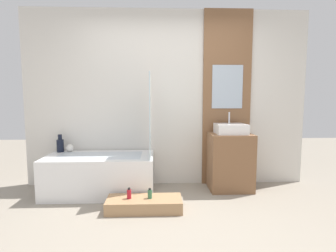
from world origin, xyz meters
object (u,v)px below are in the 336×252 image
Objects in this scene: wooden_step_bench at (144,204)px; sink at (231,129)px; vase_tall_dark at (60,145)px; bottle_soap_secondary at (150,194)px; bottle_soap_primary at (129,194)px; bathtub at (100,174)px; vase_round_light at (70,148)px.

sink is (1.20, 0.68, 0.81)m from wooden_step_bench.
sink is 2.47m from vase_tall_dark.
bottle_soap_secondary reaches higher than wooden_step_bench.
vase_tall_dark is 1.98× the size of bottle_soap_primary.
wooden_step_bench is at bearing -42.47° from bathtub.
sink reaches higher than wooden_step_bench.
vase_round_light is 1.32m from bottle_soap_primary.
vase_tall_dark reaches higher than bathtub.
bottle_soap_primary is (-1.37, -0.68, -0.68)m from sink.
sink is at bearing 26.35° from bottle_soap_primary.
vase_tall_dark reaches higher than bottle_soap_secondary.
wooden_step_bench is 3.45× the size of vase_tall_dark.
wooden_step_bench is (0.63, -0.58, -0.20)m from bathtub.
bathtub is at bearing -22.78° from vase_tall_dark.
wooden_step_bench is 0.22m from bottle_soap_primary.
wooden_step_bench is 8.07× the size of vase_round_light.
sink reaches higher than bottle_soap_primary.
bathtub is 1.93m from sink.
bottle_soap_secondary is at bearing -32.43° from vase_tall_dark.
vase_tall_dark is 1.44m from bottle_soap_primary.
vase_tall_dark is 0.15m from vase_round_light.
vase_round_light is at bearing -1.95° from vase_tall_dark.
bathtub is at bearing 137.53° from wooden_step_bench.
bathtub is 3.40× the size of sink.
bathtub is 5.69× the size of vase_tall_dark.
sink is 1.67m from bottle_soap_primary.
sink is at bearing 31.01° from bottle_soap_secondary.
vase_round_light is at bearing 138.47° from bottle_soap_primary.
bathtub is at bearing 140.35° from bottle_soap_secondary.
wooden_step_bench is at bearing 0.00° from bottle_soap_primary.
vase_tall_dark reaches higher than wooden_step_bench.
bathtub reaches higher than bottle_soap_secondary.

